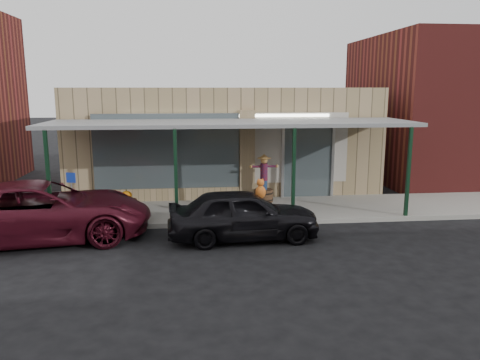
{
  "coord_description": "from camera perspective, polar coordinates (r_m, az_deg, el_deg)",
  "views": [
    {
      "loc": [
        -1.3,
        -11.78,
        4.16
      ],
      "look_at": [
        0.19,
        2.6,
        1.33
      ],
      "focal_mm": 35.0,
      "sensor_mm": 36.0,
      "label": 1
    }
  ],
  "objects": [
    {
      "name": "block_buildings_near",
      "position": [
        21.24,
        3.1,
        9.99
      ],
      "size": [
        61.0,
        8.0,
        8.0
      ],
      "color": "maroon",
      "rests_on": "ground"
    },
    {
      "name": "parked_sedan",
      "position": [
        13.08,
        0.4,
        -4.2
      ],
      "size": [
        4.27,
        2.01,
        1.56
      ],
      "rotation": [
        0.0,
        0.0,
        1.62
      ],
      "color": "black",
      "rests_on": "ground"
    },
    {
      "name": "sidewalk",
      "position": [
        15.96,
        -1.03,
        -3.76
      ],
      "size": [
        40.0,
        3.2,
        0.15
      ],
      "primitive_type": "cube",
      "color": "gray",
      "rests_on": "ground"
    },
    {
      "name": "car_maroon",
      "position": [
        14.09,
        -23.02,
        -3.51
      ],
      "size": [
        6.29,
        3.63,
        1.65
      ],
      "primitive_type": "imported",
      "rotation": [
        0.0,
        0.0,
        1.73
      ],
      "color": "#420D19",
      "rests_on": "ground"
    },
    {
      "name": "barrel_pumpkin",
      "position": [
        15.77,
        -13.62,
        -2.93
      ],
      "size": [
        0.88,
        0.88,
        0.79
      ],
      "rotation": [
        0.0,
        0.0,
        -0.43
      ],
      "color": "#533821",
      "rests_on": "sidewalk"
    },
    {
      "name": "storefront",
      "position": [
        20.09,
        -2.17,
        5.15
      ],
      "size": [
        12.0,
        6.25,
        4.2
      ],
      "color": "#9C835F",
      "rests_on": "ground"
    },
    {
      "name": "barrel_scarecrow",
      "position": [
        16.83,
        2.92,
        -0.69
      ],
      "size": [
        1.05,
        0.73,
        1.73
      ],
      "rotation": [
        0.0,
        0.0,
        -0.1
      ],
      "color": "#533821",
      "rests_on": "sidewalk"
    },
    {
      "name": "awning",
      "position": [
        15.44,
        -1.06,
        6.8
      ],
      "size": [
        12.0,
        3.0,
        3.04
      ],
      "color": "slate",
      "rests_on": "ground"
    },
    {
      "name": "handicap_sign",
      "position": [
        15.23,
        -19.83,
        -1.13
      ],
      "size": [
        0.3,
        0.12,
        1.5
      ],
      "rotation": [
        0.0,
        0.0,
        -0.33
      ],
      "color": "gray",
      "rests_on": "sidewalk"
    },
    {
      "name": "ground",
      "position": [
        12.56,
        0.38,
        -8.27
      ],
      "size": [
        120.0,
        120.0,
        0.0
      ],
      "primitive_type": "plane",
      "color": "black",
      "rests_on": "ground"
    }
  ]
}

